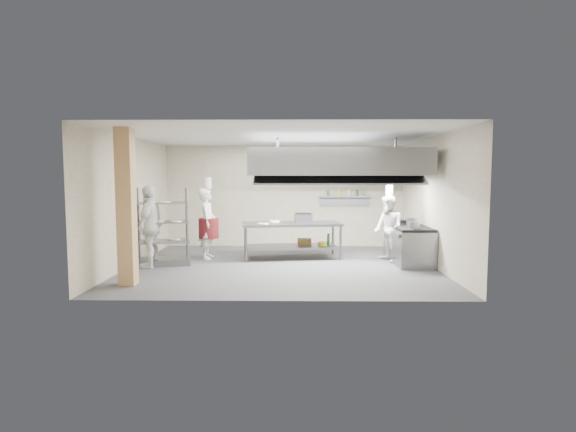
{
  "coord_description": "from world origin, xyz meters",
  "views": [
    {
      "loc": [
        0.29,
        -10.37,
        2.08
      ],
      "look_at": [
        0.15,
        0.2,
        1.15
      ],
      "focal_mm": 28.0,
      "sensor_mm": 36.0,
      "label": 1
    }
  ],
  "objects_px": {
    "cooking_range": "(408,245)",
    "chef_line": "(388,229)",
    "pass_rack": "(163,226)",
    "stockpot": "(412,222)",
    "chef_head": "(207,224)",
    "griddle": "(303,218)",
    "chef_plating": "(151,226)",
    "island": "(292,240)"
  },
  "relations": [
    {
      "from": "island",
      "to": "chef_head",
      "type": "bearing_deg",
      "value": 175.4
    },
    {
      "from": "pass_rack",
      "to": "chef_line",
      "type": "bearing_deg",
      "value": -10.61
    },
    {
      "from": "griddle",
      "to": "stockpot",
      "type": "height_order",
      "value": "griddle"
    },
    {
      "from": "chef_line",
      "to": "chef_plating",
      "type": "height_order",
      "value": "chef_plating"
    },
    {
      "from": "stockpot",
      "to": "chef_plating",
      "type": "bearing_deg",
      "value": -174.68
    },
    {
      "from": "griddle",
      "to": "stockpot",
      "type": "xyz_separation_m",
      "value": [
        2.6,
        -0.77,
        -0.02
      ]
    },
    {
      "from": "cooking_range",
      "to": "chef_line",
      "type": "relative_size",
      "value": 1.23
    },
    {
      "from": "island",
      "to": "cooking_range",
      "type": "height_order",
      "value": "island"
    },
    {
      "from": "pass_rack",
      "to": "chef_line",
      "type": "xyz_separation_m",
      "value": [
        5.4,
        0.46,
        -0.09
      ]
    },
    {
      "from": "cooking_range",
      "to": "chef_line",
      "type": "height_order",
      "value": "chef_line"
    },
    {
      "from": "pass_rack",
      "to": "chef_head",
      "type": "distance_m",
      "value": 1.2
    },
    {
      "from": "cooking_range",
      "to": "chef_head",
      "type": "xyz_separation_m",
      "value": [
        -4.98,
        0.4,
        0.48
      ]
    },
    {
      "from": "cooking_range",
      "to": "chef_line",
      "type": "distance_m",
      "value": 0.62
    },
    {
      "from": "chef_head",
      "to": "stockpot",
      "type": "bearing_deg",
      "value": -99.16
    },
    {
      "from": "pass_rack",
      "to": "chef_head",
      "type": "xyz_separation_m",
      "value": [
        0.9,
        0.8,
        -0.01
      ]
    },
    {
      "from": "cooking_range",
      "to": "griddle",
      "type": "distance_m",
      "value": 2.69
    },
    {
      "from": "griddle",
      "to": "chef_head",
      "type": "bearing_deg",
      "value": 179.58
    },
    {
      "from": "island",
      "to": "chef_plating",
      "type": "height_order",
      "value": "chef_plating"
    },
    {
      "from": "island",
      "to": "cooking_range",
      "type": "distance_m",
      "value": 2.89
    },
    {
      "from": "chef_plating",
      "to": "stockpot",
      "type": "relative_size",
      "value": 6.73
    },
    {
      "from": "griddle",
      "to": "cooking_range",
      "type": "bearing_deg",
      "value": -20.85
    },
    {
      "from": "chef_head",
      "to": "chef_line",
      "type": "height_order",
      "value": "chef_head"
    },
    {
      "from": "cooking_range",
      "to": "chef_line",
      "type": "bearing_deg",
      "value": 173.51
    },
    {
      "from": "chef_line",
      "to": "griddle",
      "type": "height_order",
      "value": "chef_line"
    },
    {
      "from": "pass_rack",
      "to": "chef_plating",
      "type": "height_order",
      "value": "chef_plating"
    },
    {
      "from": "cooking_range",
      "to": "stockpot",
      "type": "height_order",
      "value": "stockpot"
    },
    {
      "from": "chef_head",
      "to": "chef_plating",
      "type": "bearing_deg",
      "value": 131.21
    },
    {
      "from": "stockpot",
      "to": "cooking_range",
      "type": "bearing_deg",
      "value": 115.36
    },
    {
      "from": "chef_line",
      "to": "chef_plating",
      "type": "xyz_separation_m",
      "value": [
        -5.6,
        -0.74,
        0.13
      ]
    },
    {
      "from": "pass_rack",
      "to": "stockpot",
      "type": "bearing_deg",
      "value": -12.7
    },
    {
      "from": "stockpot",
      "to": "griddle",
      "type": "bearing_deg",
      "value": 163.49
    },
    {
      "from": "pass_rack",
      "to": "chef_line",
      "type": "relative_size",
      "value": 1.12
    },
    {
      "from": "pass_rack",
      "to": "stockpot",
      "type": "relative_size",
      "value": 6.5
    },
    {
      "from": "cooking_range",
      "to": "griddle",
      "type": "bearing_deg",
      "value": 165.6
    },
    {
      "from": "chef_line",
      "to": "stockpot",
      "type": "relative_size",
      "value": 5.82
    },
    {
      "from": "pass_rack",
      "to": "griddle",
      "type": "relative_size",
      "value": 4.2
    },
    {
      "from": "island",
      "to": "chef_plating",
      "type": "bearing_deg",
      "value": -167.23
    },
    {
      "from": "cooking_range",
      "to": "stockpot",
      "type": "xyz_separation_m",
      "value": [
        0.06,
        -0.12,
        0.58
      ]
    },
    {
      "from": "chef_line",
      "to": "island",
      "type": "bearing_deg",
      "value": -116.99
    },
    {
      "from": "pass_rack",
      "to": "griddle",
      "type": "distance_m",
      "value": 3.5
    },
    {
      "from": "chef_plating",
      "to": "stockpot",
      "type": "xyz_separation_m",
      "value": [
        6.14,
        0.57,
        0.05
      ]
    },
    {
      "from": "chef_plating",
      "to": "pass_rack",
      "type": "bearing_deg",
      "value": 150.44
    }
  ]
}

